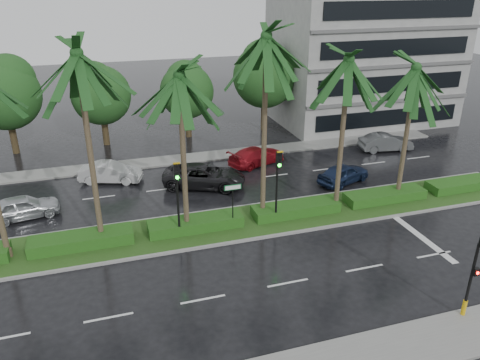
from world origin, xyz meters
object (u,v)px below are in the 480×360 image
object	(u,v)px
signal_median_left	(177,189)
street_sign	(233,195)
car_silver	(23,207)
car_blue	(343,173)
car_red	(257,156)
car_white	(110,172)
car_darkgrey	(204,176)
signal_near	(476,267)
car_grey	(386,142)

from	to	relation	value
signal_median_left	street_sign	world-z (taller)	signal_median_left
street_sign	car_silver	distance (m)	12.36
car_blue	car_red	bearing A→B (deg)	21.40
street_sign	car_white	world-z (taller)	street_sign
car_darkgrey	car_red	xyz separation A→B (m)	(4.66, 2.79, -0.09)
street_sign	car_red	xyz separation A→B (m)	(4.52, 9.01, -1.46)
signal_near	street_sign	world-z (taller)	signal_near
signal_median_left	car_blue	bearing A→B (deg)	19.18
car_silver	car_white	world-z (taller)	car_silver
street_sign	car_silver	world-z (taller)	street_sign
street_sign	car_darkgrey	distance (m)	6.37
car_red	car_blue	world-z (taller)	car_blue
car_silver	car_red	distance (m)	16.23
car_white	signal_near	bearing A→B (deg)	-126.99
car_silver	car_darkgrey	distance (m)	11.13
street_sign	car_darkgrey	bearing A→B (deg)	91.31
signal_median_left	car_blue	world-z (taller)	signal_median_left
car_silver	car_white	xyz separation A→B (m)	(5.12, 3.88, -0.00)
signal_median_left	car_red	bearing A→B (deg)	50.70
car_silver	car_red	xyz separation A→B (m)	(15.73, 4.01, -0.03)
car_white	car_red	bearing A→B (deg)	-71.19
car_blue	car_darkgrey	bearing A→B (deg)	55.85
signal_near	signal_median_left	distance (m)	13.93
car_grey	car_white	bearing A→B (deg)	98.01
signal_median_left	car_silver	distance (m)	9.98
street_sign	car_red	distance (m)	10.19
street_sign	car_grey	size ratio (longest dim) A/B	0.61
car_silver	car_red	size ratio (longest dim) A/B	0.88
car_blue	car_grey	xyz separation A→B (m)	(6.41, 4.72, 0.03)
car_white	car_grey	world-z (taller)	car_grey
signal_near	car_grey	world-z (taller)	signal_near
signal_near	signal_median_left	size ratio (longest dim) A/B	1.00
signal_median_left	car_silver	size ratio (longest dim) A/B	1.08
car_silver	car_white	distance (m)	6.43
car_darkgrey	car_grey	distance (m)	15.77
signal_median_left	car_grey	distance (m)	20.60
signal_median_left	car_darkgrey	distance (m)	7.36
street_sign	car_red	size ratio (longest dim) A/B	0.57
car_blue	car_grey	world-z (taller)	car_grey
car_grey	car_silver	bearing A→B (deg)	106.38
street_sign	car_white	bearing A→B (deg)	124.42
car_silver	car_darkgrey	xyz separation A→B (m)	(11.07, 1.22, 0.07)
signal_median_left	car_grey	xyz separation A→B (m)	(18.43, 8.90, -2.30)
signal_median_left	street_sign	xyz separation A→B (m)	(3.00, 0.18, -0.87)
signal_near	car_grey	xyz separation A→B (m)	(8.43, 18.59, -1.81)
car_darkgrey	car_grey	bearing A→B (deg)	-58.17
car_red	car_grey	world-z (taller)	car_grey
car_blue	signal_near	bearing A→B (deg)	151.16
signal_median_left	car_darkgrey	bearing A→B (deg)	65.94
car_silver	car_grey	size ratio (longest dim) A/B	0.95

